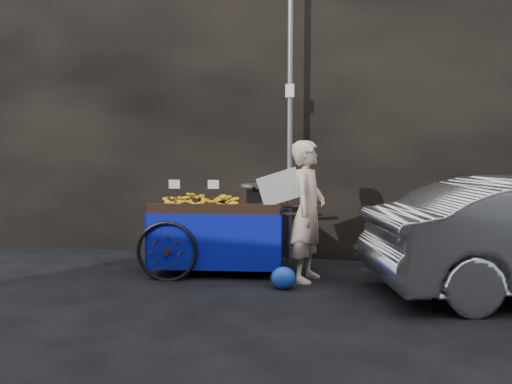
# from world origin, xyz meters

# --- Properties ---
(ground) EXTENTS (80.00, 80.00, 0.00)m
(ground) POSITION_xyz_m (0.00, 0.00, 0.00)
(ground) COLOR black
(ground) RESTS_ON ground
(building_wall) EXTENTS (13.50, 2.00, 5.00)m
(building_wall) POSITION_xyz_m (0.39, 2.60, 2.50)
(building_wall) COLOR black
(building_wall) RESTS_ON ground
(street_pole) EXTENTS (0.12, 0.10, 4.00)m
(street_pole) POSITION_xyz_m (0.30, 1.30, 2.01)
(street_pole) COLOR slate
(street_pole) RESTS_ON ground
(banana_cart) EXTENTS (2.38, 1.34, 1.23)m
(banana_cart) POSITION_xyz_m (-0.60, 0.64, 0.76)
(banana_cart) COLOR black
(banana_cart) RESTS_ON ground
(vendor) EXTENTS (0.88, 0.69, 1.71)m
(vendor) POSITION_xyz_m (0.65, 0.39, 0.86)
(vendor) COLOR #C9AE95
(vendor) RESTS_ON ground
(plastic_bag) EXTENTS (0.29, 0.23, 0.26)m
(plastic_bag) POSITION_xyz_m (0.42, -0.04, 0.13)
(plastic_bag) COLOR blue
(plastic_bag) RESTS_ON ground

